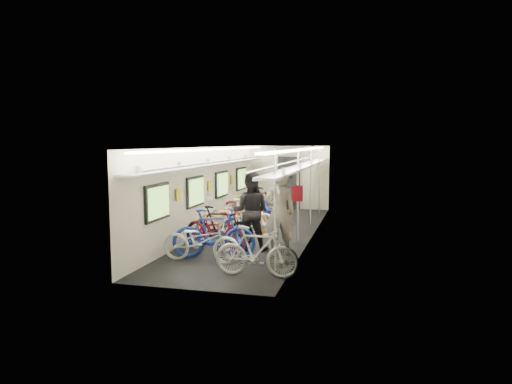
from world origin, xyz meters
The scene contains 16 objects.
train_car_shell centered at (-0.36, 0.71, 1.66)m, with size 10.00×10.00×10.00m.
bicycle_0 centered at (-0.45, -3.24, 0.46)m, with size 0.62×1.77×0.93m, color silver.
bicycle_1 centered at (-0.29, -2.89, 0.55)m, with size 0.52×1.83×1.10m, color #1B38A2.
bicycle_2 centered at (-0.53, -2.13, 0.50)m, with size 0.66×1.88×0.99m, color maroon.
bicycle_3 centered at (-0.52, -1.83, 0.50)m, with size 0.47×1.68×1.01m, color black.
bicycle_4 centered at (-0.56, -0.63, 0.51)m, with size 0.67×1.93×1.01m, color orange.
bicycle_5 centered at (-0.25, -0.31, 0.50)m, with size 0.47×1.67×1.00m, color white.
bicycle_6 centered at (-0.67, 0.13, 0.47)m, with size 0.62×1.78×0.93m, color #BAB9BF.
bicycle_7 centered at (-0.21, 0.48, 0.50)m, with size 0.47×1.67×1.00m, color #1C3DAD.
bicycle_8 centered at (-0.66, 1.74, 0.51)m, with size 0.68×1.96×1.03m, color maroon.
bicycle_9 centered at (-0.26, 2.37, 0.54)m, with size 0.51×1.79×1.08m, color black.
bicycle_10 centered at (-0.65, 3.17, 0.57)m, with size 0.76×2.18×1.15m, color yellow.
bicycle_11 centered at (0.94, -3.99, 0.49)m, with size 0.46×1.62×0.97m, color #BCBBBE.
passenger_near centered at (1.03, -2.21, 0.97)m, with size 0.71×0.46×1.94m, color gray.
passenger_mid centered at (0.27, -1.89, 0.92)m, with size 0.90×0.70×1.85m, color black.
backpack centered at (1.25, -1.07, 1.28)m, with size 0.26×0.14×0.38m, color maroon.
Camera 1 is at (2.96, -12.13, 2.53)m, focal length 32.00 mm.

